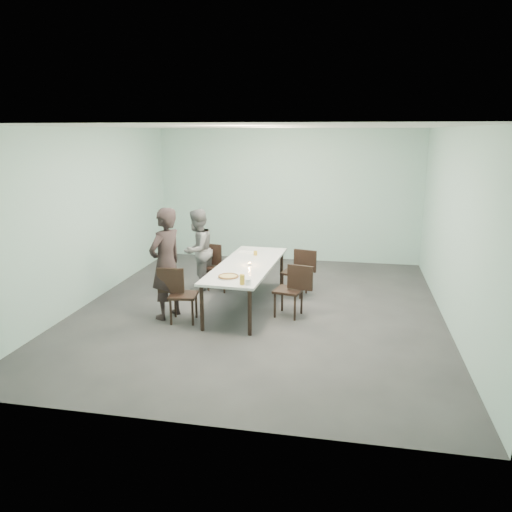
% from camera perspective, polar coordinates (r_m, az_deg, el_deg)
% --- Properties ---
extents(ground, '(7.00, 7.00, 0.00)m').
position_cam_1_polar(ground, '(8.50, 0.37, -6.09)').
color(ground, '#333335').
rests_on(ground, ground).
extents(room_shell, '(6.02, 7.02, 3.01)m').
position_cam_1_polar(room_shell, '(8.03, 0.40, 7.61)').
color(room_shell, '#A5D0C7').
rests_on(room_shell, ground).
extents(table, '(1.03, 2.64, 0.75)m').
position_cam_1_polar(table, '(8.45, -1.08, -1.28)').
color(table, white).
rests_on(table, ground).
extents(chair_near_left, '(0.64, 0.47, 0.87)m').
position_cam_1_polar(chair_near_left, '(7.91, -8.90, -3.97)').
color(chair_near_left, black).
rests_on(chair_near_left, ground).
extents(chair_far_left, '(0.65, 0.51, 0.87)m').
position_cam_1_polar(chair_far_left, '(9.46, -4.51, -0.86)').
color(chair_far_left, black).
rests_on(chair_far_left, ground).
extents(chair_near_right, '(0.65, 0.50, 0.87)m').
position_cam_1_polar(chair_near_right, '(8.04, 4.29, -3.53)').
color(chair_near_right, black).
rests_on(chair_near_right, ground).
extents(chair_far_right, '(0.65, 0.50, 0.87)m').
position_cam_1_polar(chair_far_right, '(9.08, 4.94, -1.49)').
color(chair_far_right, black).
rests_on(chair_far_right, ground).
extents(diner_near, '(0.65, 0.77, 1.79)m').
position_cam_1_polar(diner_near, '(8.02, -10.26, -0.86)').
color(diner_near, black).
rests_on(diner_near, ground).
extents(diner_far, '(0.76, 0.87, 1.54)m').
position_cam_1_polar(diner_far, '(9.41, -6.71, 0.68)').
color(diner_far, slate).
rests_on(diner_far, ground).
extents(pizza, '(0.34, 0.34, 0.04)m').
position_cam_1_polar(pizza, '(7.65, -3.17, -2.35)').
color(pizza, white).
rests_on(pizza, table).
extents(side_plate, '(0.18, 0.18, 0.01)m').
position_cam_1_polar(side_plate, '(7.82, -1.99, -2.07)').
color(side_plate, white).
rests_on(side_plate, table).
extents(beer_glass, '(0.08, 0.08, 0.15)m').
position_cam_1_polar(beer_glass, '(7.29, -1.59, -2.71)').
color(beer_glass, gold).
rests_on(beer_glass, table).
extents(water_tumbler, '(0.08, 0.08, 0.09)m').
position_cam_1_polar(water_tumbler, '(7.27, -0.92, -3.00)').
color(water_tumbler, silver).
rests_on(water_tumbler, table).
extents(tealight, '(0.06, 0.06, 0.05)m').
position_cam_1_polar(tealight, '(8.34, -0.73, -0.94)').
color(tealight, silver).
rests_on(tealight, table).
extents(amber_tumbler, '(0.07, 0.07, 0.08)m').
position_cam_1_polar(amber_tumbler, '(9.01, -0.07, 0.33)').
color(amber_tumbler, gold).
rests_on(amber_tumbler, table).
extents(menu, '(0.31, 0.23, 0.01)m').
position_cam_1_polar(menu, '(9.24, -1.06, 0.44)').
color(menu, silver).
rests_on(menu, table).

